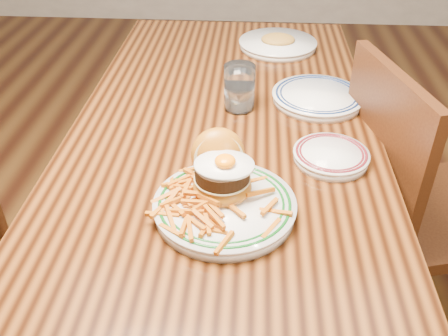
# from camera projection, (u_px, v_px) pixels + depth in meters

# --- Properties ---
(floor) EXTENTS (6.00, 6.00, 0.00)m
(floor) POSITION_uv_depth(u_px,v_px,m) (225.00, 291.00, 1.87)
(floor) COLOR black
(floor) RESTS_ON ground
(table) EXTENTS (0.85, 1.60, 0.75)m
(table) POSITION_uv_depth(u_px,v_px,m) (226.00, 142.00, 1.49)
(table) COLOR black
(table) RESTS_ON floor
(chair_right) EXTENTS (0.54, 0.54, 0.94)m
(chair_right) POSITION_uv_depth(u_px,v_px,m) (408.00, 204.00, 1.50)
(chair_right) COLOR #42220D
(chair_right) RESTS_ON floor
(main_plate) EXTENTS (0.31, 0.33, 0.15)m
(main_plate) POSITION_uv_depth(u_px,v_px,m) (224.00, 193.00, 1.08)
(main_plate) COLOR silver
(main_plate) RESTS_ON table
(side_plate) EXTENTS (0.19, 0.19, 0.03)m
(side_plate) POSITION_uv_depth(u_px,v_px,m) (331.00, 155.00, 1.24)
(side_plate) COLOR silver
(side_plate) RESTS_ON table
(rear_plate) EXTENTS (0.27, 0.27, 0.03)m
(rear_plate) POSITION_uv_depth(u_px,v_px,m) (318.00, 97.00, 1.50)
(rear_plate) COLOR silver
(rear_plate) RESTS_ON table
(water_glass) EXTENTS (0.09, 0.09, 0.13)m
(water_glass) POSITION_uv_depth(u_px,v_px,m) (239.00, 90.00, 1.44)
(water_glass) COLOR white
(water_glass) RESTS_ON table
(far_plate) EXTENTS (0.29, 0.29, 0.05)m
(far_plate) POSITION_uv_depth(u_px,v_px,m) (278.00, 44.00, 1.85)
(far_plate) COLOR silver
(far_plate) RESTS_ON table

